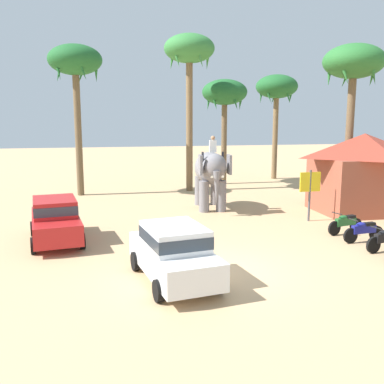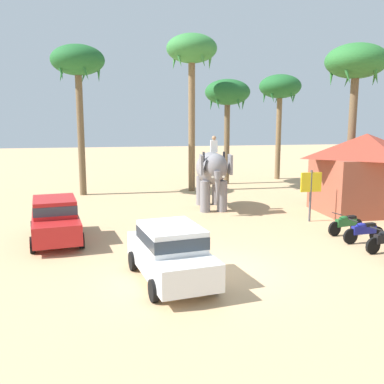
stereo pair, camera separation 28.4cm
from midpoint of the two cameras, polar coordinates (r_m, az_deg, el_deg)
The scene contains 13 objects.
ground_plane at distance 13.91m, azimuth 2.76°, elevation -10.33°, with size 120.00×120.00×0.00m, color tan.
car_sedan_foreground at distance 12.81m, azimuth -3.05°, elevation -7.73°, with size 2.36×4.32×1.70m.
car_parked_far_side at distance 17.63m, azimuth -17.97°, elevation -3.33°, with size 2.32×4.30×1.70m.
elephant_with_mahout at distance 22.69m, azimuth 2.13°, elevation 2.69°, with size 1.90×3.95×3.88m.
motorcycle_far_in_row at distance 18.07m, azimuth 21.22°, elevation -4.73°, with size 1.80×0.55×0.94m.
motorcycle_end_of_row at distance 19.08m, azimuth 19.12°, elevation -3.86°, with size 1.77×0.67×0.94m.
palm_tree_behind_elephant at distance 27.78m, azimuth -15.40°, elevation 15.81°, with size 3.20×3.20×9.07m.
palm_tree_near_hut at distance 31.52m, azimuth 4.05°, elevation 12.62°, with size 3.20×3.20×7.46m.
palm_tree_left_of_road at distance 25.09m, azimuth 20.16°, elevation 15.23°, with size 3.20×3.20×8.59m.
palm_tree_far_back at distance 28.62m, azimuth -0.65°, elevation 17.62°, with size 3.20×3.20×9.97m.
palm_tree_leaning_seaward at distance 34.75m, azimuth 10.83°, elevation 13.10°, with size 3.20×3.20×8.04m.
roadside_hut at distance 23.54m, azimuth 21.22°, elevation 2.63°, with size 5.05×4.26×4.00m.
signboard_yellow at distance 20.72m, azimuth 14.88°, elevation 0.85°, with size 1.00×0.10×2.40m.
Camera 1 is at (-3.46, -12.61, 4.77)m, focal length 40.55 mm.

